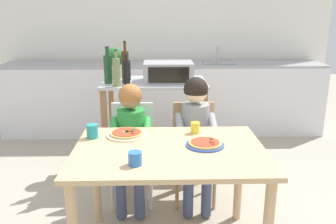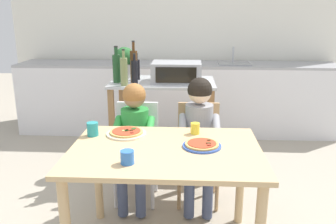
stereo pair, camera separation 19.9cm
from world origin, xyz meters
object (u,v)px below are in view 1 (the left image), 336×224
at_px(dining_chair_left, 132,145).
at_px(bottle_clear_vinegar, 128,69).
at_px(toaster_oven, 168,72).
at_px(child_in_grey_shirt, 196,127).
at_px(child_in_green_shirt, 131,132).
at_px(drinking_cup_yellow, 195,128).
at_px(kitchen_island_cart, 155,112).
at_px(drinking_cup_teal, 92,131).
at_px(dining_table, 169,164).
at_px(pizza_plate_cream, 127,134).
at_px(drinking_cup_blue, 135,158).
at_px(bottle_slim_sauce, 108,68).
at_px(potted_herb_plant, 114,62).
at_px(bottle_brown_beer, 127,72).
at_px(bottle_tall_green_wine, 116,72).
at_px(pizza_plate_blue_rimmed, 205,144).
at_px(bottle_dark_olive_oil, 125,66).
at_px(dining_chair_right, 194,144).

bearing_deg(dining_chair_left, bottle_clear_vinegar, 96.76).
height_order(toaster_oven, child_in_grey_shirt, toaster_oven).
bearing_deg(child_in_green_shirt, drinking_cup_yellow, -31.65).
distance_m(kitchen_island_cart, drinking_cup_teal, 1.13).
bearing_deg(kitchen_island_cart, dining_table, -85.27).
distance_m(kitchen_island_cart, drinking_cup_yellow, 1.02).
xyz_separation_m(dining_table, drinking_cup_teal, (-0.51, 0.21, 0.15)).
xyz_separation_m(dining_chair_left, drinking_cup_teal, (-0.22, -0.49, 0.30)).
distance_m(pizza_plate_cream, drinking_cup_blue, 0.49).
bearing_deg(bottle_slim_sauce, child_in_green_shirt, -67.86).
xyz_separation_m(kitchen_island_cart, pizza_plate_cream, (-0.18, -1.00, 0.14)).
relative_size(bottle_clear_vinegar, drinking_cup_yellow, 3.26).
bearing_deg(potted_herb_plant, bottle_brown_beer, -66.14).
height_order(bottle_tall_green_wine, child_in_green_shirt, bottle_tall_green_wine).
height_order(potted_herb_plant, child_in_grey_shirt, potted_herb_plant).
bearing_deg(dining_chair_left, pizza_plate_blue_rimmed, -52.21).
relative_size(pizza_plate_blue_rimmed, drinking_cup_blue, 3.12).
relative_size(toaster_oven, pizza_plate_blue_rimmed, 1.86).
bearing_deg(pizza_plate_blue_rimmed, drinking_cup_yellow, 99.08).
bearing_deg(bottle_brown_beer, kitchen_island_cart, 33.66).
relative_size(bottle_slim_sauce, child_in_green_shirt, 0.34).
relative_size(pizza_plate_blue_rimmed, drinking_cup_yellow, 3.13).
relative_size(bottle_dark_olive_oil, pizza_plate_cream, 1.39).
xyz_separation_m(potted_herb_plant, dining_chair_left, (0.21, -0.71, -0.59)).
height_order(kitchen_island_cart, dining_chair_right, kitchen_island_cart).
relative_size(bottle_tall_green_wine, drinking_cup_blue, 4.12).
relative_size(pizza_plate_cream, drinking_cup_yellow, 3.52).
distance_m(potted_herb_plant, dining_table, 1.56).
relative_size(bottle_tall_green_wine, child_in_grey_shirt, 0.31).
xyz_separation_m(potted_herb_plant, drinking_cup_blue, (0.29, -1.65, -0.30)).
bearing_deg(toaster_oven, pizza_plate_cream, -107.76).
bearing_deg(potted_herb_plant, dining_chair_right, -44.57).
distance_m(bottle_tall_green_wine, drinking_cup_blue, 1.30).
distance_m(dining_table, pizza_plate_cream, 0.39).
distance_m(toaster_oven, bottle_tall_green_wine, 0.50).
xyz_separation_m(dining_table, drinking_cup_yellow, (0.19, 0.29, 0.15)).
height_order(child_in_green_shirt, pizza_plate_cream, child_in_green_shirt).
distance_m(child_in_grey_shirt, drinking_cup_teal, 0.84).
bearing_deg(bottle_dark_olive_oil, drinking_cup_teal, -98.53).
height_order(dining_chair_right, drinking_cup_blue, dining_chair_right).
bearing_deg(dining_chair_right, bottle_brown_beer, 146.52).
relative_size(dining_chair_right, pizza_plate_cream, 2.96).
xyz_separation_m(potted_herb_plant, drinking_cup_teal, (-0.02, -1.21, -0.30)).
distance_m(child_in_green_shirt, drinking_cup_teal, 0.45).
bearing_deg(child_in_green_shirt, bottle_tall_green_wine, 108.05).
height_order(pizza_plate_blue_rimmed, drinking_cup_teal, drinking_cup_teal).
relative_size(drinking_cup_yellow, drinking_cup_teal, 0.83).
distance_m(potted_herb_plant, dining_chair_right, 1.17).
bearing_deg(potted_herb_plant, pizza_plate_blue_rimmed, -62.42).
xyz_separation_m(bottle_brown_beer, pizza_plate_cream, (0.06, -0.84, -0.28)).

